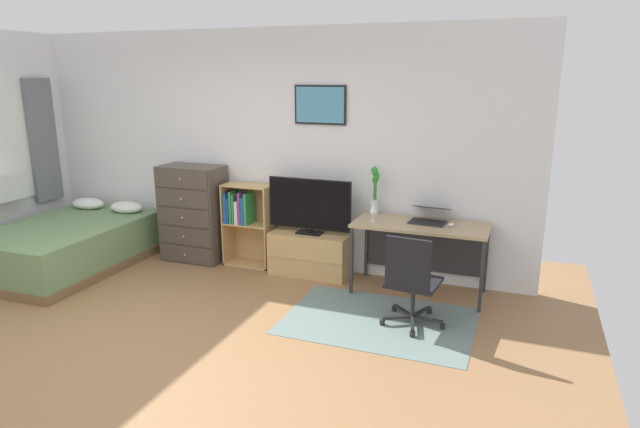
{
  "coord_description": "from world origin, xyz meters",
  "views": [
    {
      "loc": [
        2.83,
        -3.21,
        2.2
      ],
      "look_at": [
        1.03,
        1.5,
        0.9
      ],
      "focal_mm": 30.52,
      "sensor_mm": 36.0,
      "label": 1
    }
  ],
  "objects": [
    {
      "name": "tv_stand",
      "position": [
        0.65,
        2.17,
        0.24
      ],
      "size": [
        0.89,
        0.41,
        0.48
      ],
      "color": "tan",
      "rests_on": "ground_plane"
    },
    {
      "name": "bookshelf",
      "position": [
        -0.19,
        2.22,
        0.57
      ],
      "size": [
        0.57,
        0.3,
        0.97
      ],
      "color": "tan",
      "rests_on": "ground_plane"
    },
    {
      "name": "area_rug",
      "position": [
        1.69,
        1.27,
        0.0
      ],
      "size": [
        1.7,
        1.2,
        0.01
      ],
      "primitive_type": "cube",
      "color": "slate",
      "rests_on": "ground_plane"
    },
    {
      "name": "wall_back_with_posters",
      "position": [
        0.0,
        2.43,
        1.35
      ],
      "size": [
        6.12,
        0.09,
        2.7
      ],
      "color": "white",
      "rests_on": "ground_plane"
    },
    {
      "name": "ground_plane",
      "position": [
        0.0,
        0.0,
        0.0
      ],
      "size": [
        7.2,
        7.2,
        0.0
      ],
      "primitive_type": "plane",
      "color": "#936B44"
    },
    {
      "name": "wine_glass",
      "position": [
        1.42,
        1.97,
        0.87
      ],
      "size": [
        0.07,
        0.07,
        0.18
      ],
      "color": "silver",
      "rests_on": "desk"
    },
    {
      "name": "bed",
      "position": [
        -2.09,
        1.38,
        0.27
      ],
      "size": [
        1.41,
        2.0,
        0.65
      ],
      "rotation": [
        0.0,
        0.0,
        0.02
      ],
      "color": "brown",
      "rests_on": "ground_plane"
    },
    {
      "name": "television",
      "position": [
        0.65,
        2.15,
        0.8
      ],
      "size": [
        0.96,
        0.16,
        0.62
      ],
      "color": "black",
      "rests_on": "tv_stand"
    },
    {
      "name": "desk",
      "position": [
        1.89,
        2.15,
        0.61
      ],
      "size": [
        1.34,
        0.6,
        0.74
      ],
      "color": "tan",
      "rests_on": "ground_plane"
    },
    {
      "name": "computer_mouse",
      "position": [
        2.19,
        2.08,
        0.76
      ],
      "size": [
        0.06,
        0.1,
        0.03
      ],
      "primitive_type": "ellipsoid",
      "color": "silver",
      "rests_on": "desk"
    },
    {
      "name": "office_chair",
      "position": [
        1.98,
        1.25,
        0.46
      ],
      "size": [
        0.57,
        0.58,
        0.86
      ],
      "rotation": [
        0.0,
        0.0,
        -0.1
      ],
      "color": "#232326",
      "rests_on": "ground_plane"
    },
    {
      "name": "dresser",
      "position": [
        -0.86,
        2.15,
        0.58
      ],
      "size": [
        0.75,
        0.46,
        1.15
      ],
      "color": "#4C4238",
      "rests_on": "ground_plane"
    },
    {
      "name": "laptop",
      "position": [
        1.96,
        2.19,
        0.8
      ],
      "size": [
        0.39,
        0.42,
        0.16
      ],
      "rotation": [
        0.0,
        0.0,
        -0.09
      ],
      "color": "#333338",
      "rests_on": "desk"
    },
    {
      "name": "bamboo_vase",
      "position": [
        1.36,
        2.26,
        1.02
      ],
      "size": [
        0.1,
        0.1,
        0.52
      ],
      "color": "silver",
      "rests_on": "desk"
    }
  ]
}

